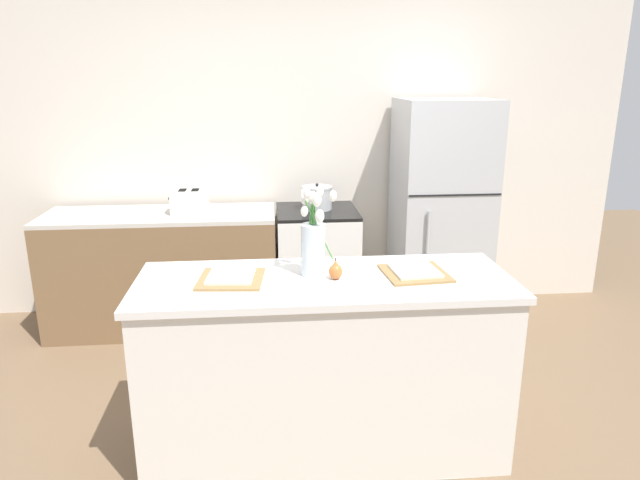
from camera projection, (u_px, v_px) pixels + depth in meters
name	position (u px, v px, depth m)	size (l,w,h in m)	color
ground_plane	(324.00, 446.00, 2.98)	(10.00, 10.00, 0.00)	brown
back_wall	(300.00, 143.00, 4.52)	(5.20, 0.08, 2.70)	silver
kitchen_island	(325.00, 366.00, 2.85)	(1.80, 0.66, 0.93)	silver
back_counter	(164.00, 271.00, 4.29)	(1.68, 0.60, 0.89)	brown
stove_range	(317.00, 266.00, 4.39)	(0.60, 0.61, 0.89)	silver
refrigerator	(440.00, 213.00, 4.37)	(0.68, 0.67, 1.70)	#B7BABC
flower_vase	(313.00, 240.00, 2.72)	(0.17, 0.14, 0.44)	silver
pear_figurine	(336.00, 271.00, 2.70)	(0.06, 0.06, 0.11)	#C66B33
plate_setting_left	(231.00, 278.00, 2.70)	(0.32, 0.32, 0.02)	olive
plate_setting_right	(415.00, 272.00, 2.78)	(0.32, 0.32, 0.02)	olive
toaster	(190.00, 201.00, 4.15)	(0.28, 0.18, 0.17)	silver
cooking_pot	(317.00, 198.00, 4.27)	(0.23, 0.23, 0.20)	#B2B5B7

